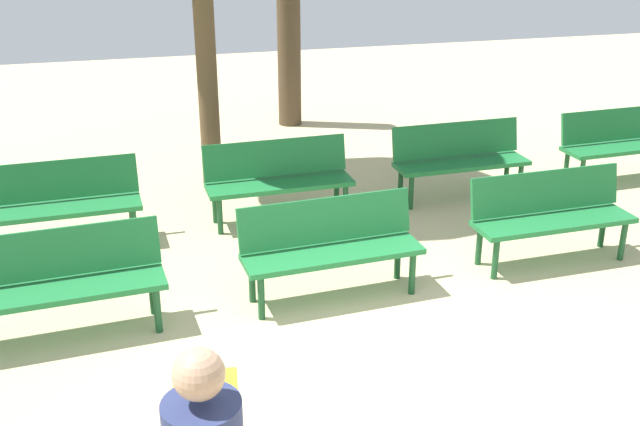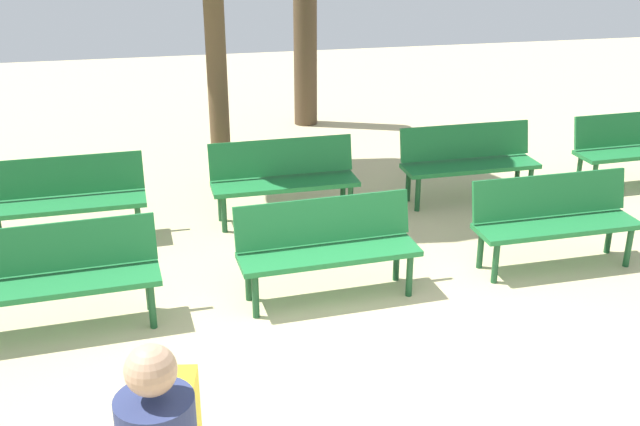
# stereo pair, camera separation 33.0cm
# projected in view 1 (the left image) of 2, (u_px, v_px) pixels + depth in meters

# --- Properties ---
(ground_plane) EXTENTS (26.36, 26.36, 0.00)m
(ground_plane) POSITION_uv_depth(u_px,v_px,m) (396.00, 391.00, 5.56)
(ground_plane) COLOR #CCB789
(bench_r0_c1) EXTENTS (1.63, 0.59, 0.87)m
(bench_r0_c1) POSITION_uv_depth(u_px,v_px,m) (62.00, 278.00, 6.11)
(bench_r0_c1) COLOR #1E7238
(bench_r0_c1) RESTS_ON ground_plane
(bench_r0_c2) EXTENTS (1.63, 0.58, 0.87)m
(bench_r0_c2) POSITION_uv_depth(u_px,v_px,m) (330.00, 243.00, 6.73)
(bench_r0_c2) COLOR #1E7238
(bench_r0_c2) RESTS_ON ground_plane
(bench_r0_c3) EXTENTS (1.61, 0.53, 0.87)m
(bench_r0_c3) POSITION_uv_depth(u_px,v_px,m) (551.00, 212.00, 7.40)
(bench_r0_c3) COLOR #1E7238
(bench_r0_c3) RESTS_ON ground_plane
(bench_r1_c1) EXTENTS (1.62, 0.54, 0.87)m
(bench_r1_c1) POSITION_uv_depth(u_px,v_px,m) (59.00, 200.00, 7.69)
(bench_r1_c1) COLOR #1E7238
(bench_r1_c1) RESTS_ON ground_plane
(bench_r1_c2) EXTENTS (1.61, 0.52, 0.87)m
(bench_r1_c2) POSITION_uv_depth(u_px,v_px,m) (278.00, 176.00, 8.35)
(bench_r1_c2) COLOR #1E7238
(bench_r1_c2) RESTS_ON ground_plane
(bench_r1_c3) EXTENTS (1.61, 0.52, 0.87)m
(bench_r1_c3) POSITION_uv_depth(u_px,v_px,m) (459.00, 156.00, 8.99)
(bench_r1_c3) COLOR #1E7238
(bench_r1_c3) RESTS_ON ground_plane
(bench_r1_c4) EXTENTS (1.62, 0.55, 0.87)m
(bench_r1_c4) POSITION_uv_depth(u_px,v_px,m) (621.00, 140.00, 9.58)
(bench_r1_c4) COLOR #1E7238
(bench_r1_c4) RESTS_ON ground_plane
(tree_1) EXTENTS (0.36, 0.36, 2.76)m
(tree_1) POSITION_uv_depth(u_px,v_px,m) (289.00, 36.00, 11.57)
(tree_1) COLOR #4C3A28
(tree_1) RESTS_ON ground_plane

